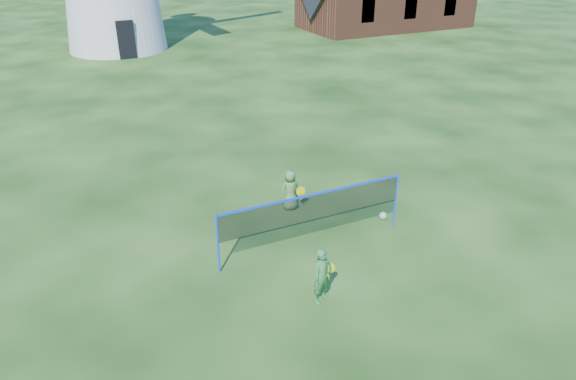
{
  "coord_description": "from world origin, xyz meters",
  "views": [
    {
      "loc": [
        -5.0,
        -10.26,
        7.42
      ],
      "look_at": [
        0.2,
        0.5,
        1.5
      ],
      "focal_mm": 33.54,
      "sensor_mm": 36.0,
      "label": 1
    }
  ],
  "objects_px": {
    "badminton_net": "(313,208)",
    "player_girl": "(322,276)",
    "play_ball": "(383,216)",
    "player_boy": "(290,190)"
  },
  "relations": [
    {
      "from": "badminton_net",
      "to": "play_ball",
      "type": "relative_size",
      "value": 22.95
    },
    {
      "from": "badminton_net",
      "to": "player_boy",
      "type": "distance_m",
      "value": 2.24
    },
    {
      "from": "player_boy",
      "to": "play_ball",
      "type": "xyz_separation_m",
      "value": [
        2.06,
        -1.7,
        -0.49
      ]
    },
    {
      "from": "player_girl",
      "to": "play_ball",
      "type": "xyz_separation_m",
      "value": [
        3.31,
        2.42,
        -0.54
      ]
    },
    {
      "from": "badminton_net",
      "to": "player_boy",
      "type": "xyz_separation_m",
      "value": [
        0.41,
        2.13,
        -0.54
      ]
    },
    {
      "from": "player_girl",
      "to": "player_boy",
      "type": "bearing_deg",
      "value": 54.68
    },
    {
      "from": "badminton_net",
      "to": "play_ball",
      "type": "distance_m",
      "value": 2.71
    },
    {
      "from": "badminton_net",
      "to": "player_girl",
      "type": "relative_size",
      "value": 3.87
    },
    {
      "from": "player_boy",
      "to": "play_ball",
      "type": "distance_m",
      "value": 2.71
    },
    {
      "from": "player_girl",
      "to": "player_boy",
      "type": "distance_m",
      "value": 4.31
    }
  ]
}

